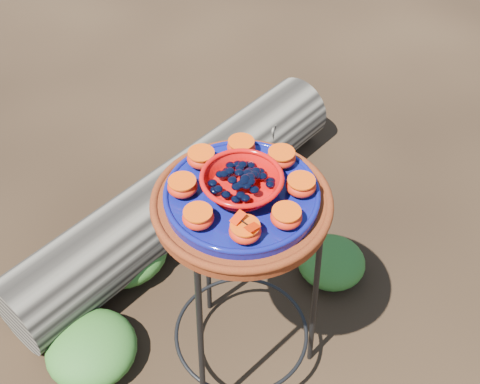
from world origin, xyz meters
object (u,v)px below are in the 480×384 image
plant_stand (241,294)px  terracotta_saucer (242,204)px  red_bowl (242,184)px  driftwood_log (181,195)px  cobalt_plate (242,196)px

plant_stand → terracotta_saucer: (0.00, 0.00, 0.37)m
red_bowl → plant_stand: bearing=0.0°
terracotta_saucer → driftwood_log: bearing=81.2°
terracotta_saucer → cobalt_plate: size_ratio=1.17×
terracotta_saucer → plant_stand: bearing=0.0°
terracotta_saucer → red_bowl: bearing=0.0°
plant_stand → red_bowl: bearing=0.0°
cobalt_plate → terracotta_saucer: bearing=0.0°
terracotta_saucer → driftwood_log: 0.86m
red_bowl → driftwood_log: bearing=81.2°
terracotta_saucer → cobalt_plate: bearing=0.0°
cobalt_plate → red_bowl: 0.04m
terracotta_saucer → driftwood_log: (0.10, 0.63, -0.58)m
plant_stand → red_bowl: (0.00, 0.00, 0.43)m
plant_stand → red_bowl: red_bowl is taller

